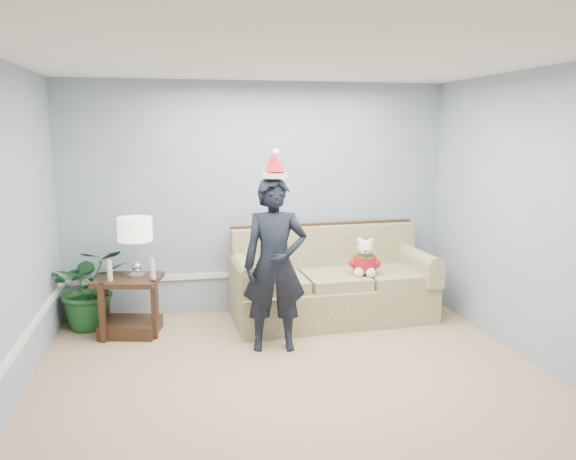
# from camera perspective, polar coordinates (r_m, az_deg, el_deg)

# --- Properties ---
(room_shell) EXTENTS (4.54, 5.04, 2.74)m
(room_shell) POSITION_cam_1_polar(r_m,az_deg,el_deg) (4.19, 2.10, -0.93)
(room_shell) COLOR tan
(room_shell) RESTS_ON ground
(wainscot_trim) EXTENTS (4.49, 4.99, 0.06)m
(wainscot_trim) POSITION_cam_1_polar(r_m,az_deg,el_deg) (5.45, -13.24, -8.34)
(wainscot_trim) COLOR white
(wainscot_trim) RESTS_ON room_shell
(sofa) EXTENTS (2.28, 1.06, 1.05)m
(sofa) POSITION_cam_1_polar(r_m,az_deg,el_deg) (6.52, 4.39, -5.69)
(sofa) COLOR #545D2C
(sofa) RESTS_ON room_shell
(side_table) EXTENTS (0.75, 0.67, 0.62)m
(side_table) POSITION_cam_1_polar(r_m,az_deg,el_deg) (6.26, -15.74, -8.01)
(side_table) COLOR #3C2115
(side_table) RESTS_ON room_shell
(table_lamp) EXTENTS (0.36, 0.36, 0.64)m
(table_lamp) POSITION_cam_1_polar(r_m,az_deg,el_deg) (6.04, -15.27, -0.17)
(table_lamp) COLOR silver
(table_lamp) RESTS_ON side_table
(candle_pair) EXTENTS (0.48, 0.06, 0.22)m
(candle_pair) POSITION_cam_1_polar(r_m,az_deg,el_deg) (6.03, -15.62, -3.96)
(candle_pair) COLOR silver
(candle_pair) RESTS_ON side_table
(houseplant) EXTENTS (0.90, 0.81, 0.91)m
(houseplant) POSITION_cam_1_polar(r_m,az_deg,el_deg) (6.53, -19.45, -5.50)
(houseplant) COLOR #1A5224
(houseplant) RESTS_ON room_shell
(man) EXTENTS (0.67, 0.48, 1.71)m
(man) POSITION_cam_1_polar(r_m,az_deg,el_deg) (5.47, -1.34, -3.55)
(man) COLOR black
(man) RESTS_ON room_shell
(santa_hat) EXTENTS (0.24, 0.27, 0.29)m
(santa_hat) POSITION_cam_1_polar(r_m,az_deg,el_deg) (5.34, -1.41, 6.63)
(santa_hat) COLOR white
(santa_hat) RESTS_ON man
(teddy_bear) EXTENTS (0.33, 0.33, 0.42)m
(teddy_bear) POSITION_cam_1_polar(r_m,az_deg,el_deg) (6.31, 7.84, -3.19)
(teddy_bear) COLOR white
(teddy_bear) RESTS_ON sofa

